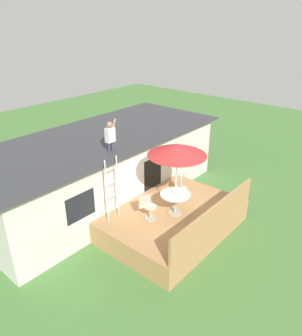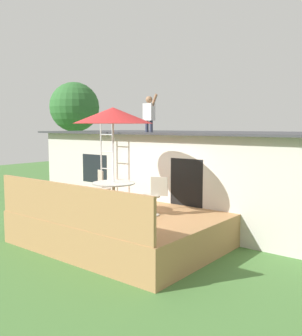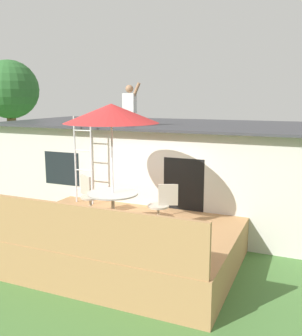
{
  "view_description": "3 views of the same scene",
  "coord_description": "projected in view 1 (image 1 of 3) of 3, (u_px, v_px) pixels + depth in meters",
  "views": [
    {
      "loc": [
        -7.78,
        -5.66,
        6.9
      ],
      "look_at": [
        0.06,
        1.02,
        2.09
      ],
      "focal_mm": 34.63,
      "sensor_mm": 36.0,
      "label": 1
    },
    {
      "loc": [
        6.3,
        -6.74,
        2.9
      ],
      "look_at": [
        0.42,
        0.65,
        1.86
      ],
      "focal_mm": 40.85,
      "sensor_mm": 36.0,
      "label": 2
    },
    {
      "loc": [
        3.62,
        -6.79,
        3.47
      ],
      "look_at": [
        0.21,
        1.12,
        1.86
      ],
      "focal_mm": 40.73,
      "sensor_mm": 36.0,
      "label": 3
    }
  ],
  "objects": [
    {
      "name": "step_ladder",
      "position": [
        112.0,
        189.0,
        10.35
      ],
      "size": [
        0.52,
        0.04,
        2.2
      ],
      "color": "silver",
      "rests_on": "deck"
    },
    {
      "name": "person_figure",
      "position": [
        110.0,
        134.0,
        10.88
      ],
      "size": [
        0.47,
        0.2,
        1.11
      ],
      "color": "#33384C",
      "rests_on": "house"
    },
    {
      "name": "deck",
      "position": [
        172.0,
        220.0,
        11.44
      ],
      "size": [
        4.8,
        3.44,
        0.8
      ],
      "primitive_type": "cube",
      "color": "#A87A4C",
      "rests_on": "ground"
    },
    {
      "name": "patio_chair_right",
      "position": [
        181.0,
        188.0,
        11.79
      ],
      "size": [
        0.59,
        0.44,
        0.92
      ],
      "rotation": [
        0.0,
        0.0,
        -2.73
      ],
      "color": "#A59E8C",
      "rests_on": "deck"
    },
    {
      "name": "patio_umbrella",
      "position": [
        177.0,
        149.0,
        10.12
      ],
      "size": [
        1.9,
        1.9,
        2.54
      ],
      "color": "silver",
      "rests_on": "deck"
    },
    {
      "name": "patio_table",
      "position": [
        175.0,
        198.0,
        10.87
      ],
      "size": [
        1.04,
        1.04,
        0.74
      ],
      "color": "#A59E8C",
      "rests_on": "deck"
    },
    {
      "name": "patio_chair_left",
      "position": [
        148.0,
        207.0,
        10.59
      ],
      "size": [
        0.58,
        0.44,
        0.92
      ],
      "rotation": [
        0.0,
        0.0,
        -0.48
      ],
      "color": "#A59E8C",
      "rests_on": "deck"
    },
    {
      "name": "deck_railing",
      "position": [
        215.0,
        217.0,
        10.1
      ],
      "size": [
        4.7,
        0.08,
        0.9
      ],
      "primitive_type": "cube",
      "color": "#A87A4C",
      "rests_on": "deck"
    },
    {
      "name": "house",
      "position": [
        102.0,
        167.0,
        13.15
      ],
      "size": [
        10.5,
        4.5,
        2.72
      ],
      "color": "beige",
      "rests_on": "ground"
    },
    {
      "name": "ground_plane",
      "position": [
        172.0,
        229.0,
        11.61
      ],
      "size": [
        40.0,
        40.0,
        0.0
      ],
      "primitive_type": "plane",
      "color": "#477538"
    }
  ]
}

